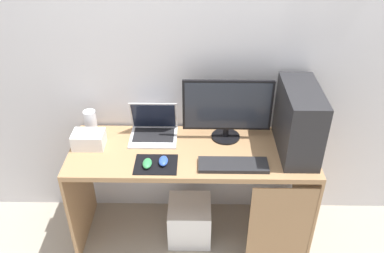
% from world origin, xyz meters
% --- Properties ---
extents(ground_plane, '(8.00, 8.00, 0.00)m').
position_xyz_m(ground_plane, '(0.00, 0.00, 0.00)').
color(ground_plane, '#9E9384').
extents(wall_back, '(4.00, 0.05, 2.60)m').
position_xyz_m(wall_back, '(0.00, 0.32, 1.30)').
color(wall_back, silver).
rests_on(wall_back, ground_plane).
extents(desk, '(1.56, 0.56, 0.76)m').
position_xyz_m(desk, '(0.02, -0.01, 0.61)').
color(desk, '#A37A51').
rests_on(desk, ground_plane).
extents(pc_tower, '(0.21, 0.48, 0.43)m').
position_xyz_m(pc_tower, '(0.65, 0.02, 0.97)').
color(pc_tower, '#232326').
rests_on(pc_tower, desk).
extents(monitor, '(0.57, 0.19, 0.43)m').
position_xyz_m(monitor, '(0.22, 0.14, 0.98)').
color(monitor, black).
rests_on(monitor, desk).
extents(laptop, '(0.31, 0.25, 0.24)m').
position_xyz_m(laptop, '(-0.26, 0.16, 0.81)').
color(laptop, silver).
rests_on(laptop, desk).
extents(speaker, '(0.08, 0.08, 0.17)m').
position_xyz_m(speaker, '(-0.68, 0.19, 0.84)').
color(speaker, silver).
rests_on(speaker, desk).
extents(projector, '(0.20, 0.14, 0.10)m').
position_xyz_m(projector, '(-0.66, 0.03, 0.81)').
color(projector, white).
rests_on(projector, desk).
extents(keyboard, '(0.42, 0.14, 0.02)m').
position_xyz_m(keyboard, '(0.25, -0.16, 0.77)').
color(keyboard, '#232326').
rests_on(keyboard, desk).
extents(mousepad, '(0.26, 0.20, 0.00)m').
position_xyz_m(mousepad, '(-0.22, -0.15, 0.76)').
color(mousepad, black).
rests_on(mousepad, desk).
extents(mouse_left, '(0.06, 0.10, 0.03)m').
position_xyz_m(mouse_left, '(-0.17, -0.14, 0.78)').
color(mouse_left, '#2D51B2').
rests_on(mouse_left, mousepad).
extents(mouse_right, '(0.06, 0.10, 0.03)m').
position_xyz_m(mouse_right, '(-0.27, -0.17, 0.78)').
color(mouse_right, '#338C4C').
rests_on(mouse_right, mousepad).
extents(subwoofer, '(0.30, 0.30, 0.30)m').
position_xyz_m(subwoofer, '(-0.02, -0.02, 0.15)').
color(subwoofer, white).
rests_on(subwoofer, ground_plane).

